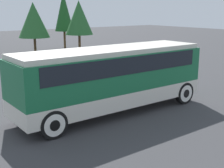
% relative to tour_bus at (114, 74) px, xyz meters
% --- Properties ---
extents(ground_plane, '(120.00, 120.00, 0.00)m').
position_rel_tour_bus_xyz_m(ground_plane, '(-0.10, -0.00, -1.91)').
color(ground_plane, '#38383A').
extents(tour_bus, '(9.75, 2.70, 3.16)m').
position_rel_tour_bus_xyz_m(tour_bus, '(0.00, 0.00, 0.00)').
color(tour_bus, silver).
rests_on(tour_bus, ground_plane).
extents(parked_car_near, '(4.12, 1.79, 1.51)m').
position_rel_tour_bus_xyz_m(parked_car_near, '(5.14, 7.33, -1.16)').
color(parked_car_near, '#BCBCC1').
rests_on(parked_car_near, ground_plane).
extents(parked_car_mid, '(4.26, 1.88, 1.30)m').
position_rel_tour_bus_xyz_m(parked_car_mid, '(0.13, 7.39, -1.25)').
color(parked_car_mid, silver).
rests_on(parked_car_mid, ground_plane).
extents(parked_car_far, '(4.77, 1.84, 1.31)m').
position_rel_tour_bus_xyz_m(parked_car_far, '(2.68, 5.19, -1.25)').
color(parked_car_far, maroon).
rests_on(parked_car_far, ground_plane).
extents(tree_left, '(3.47, 3.47, 5.68)m').
position_rel_tour_bus_xyz_m(tree_left, '(5.46, 21.87, 1.81)').
color(tree_left, brown).
rests_on(tree_left, ground_plane).
extents(tree_center, '(2.35, 2.35, 7.02)m').
position_rel_tour_bus_xyz_m(tree_center, '(10.42, 23.97, 2.67)').
color(tree_center, brown).
rests_on(tree_center, ground_plane).
extents(tree_right, '(3.12, 3.12, 5.87)m').
position_rel_tour_bus_xyz_m(tree_right, '(9.70, 19.16, 2.05)').
color(tree_right, brown).
rests_on(tree_right, ground_plane).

